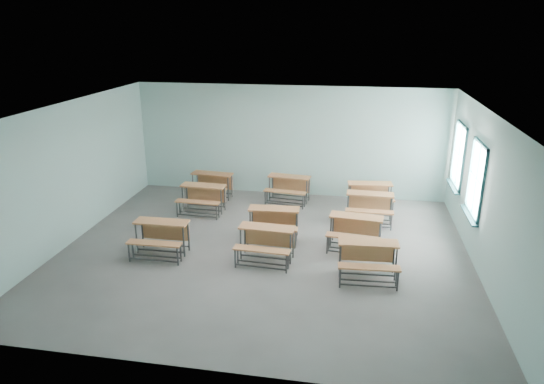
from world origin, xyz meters
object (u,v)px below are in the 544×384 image
Objects in this scene: desk_unit_r3c2 at (370,193)px; desk_unit_r1c2 at (355,228)px; desk_unit_r2c2 at (370,204)px; desk_unit_r0c0 at (160,233)px; desk_unit_r3c1 at (288,185)px; desk_unit_r1c1 at (273,219)px; desk_unit_r3c0 at (211,182)px; desk_unit_r2c0 at (202,195)px; desk_unit_r0c1 at (266,239)px; desk_unit_r0c2 at (368,255)px.

desk_unit_r1c2 is at bearing -105.52° from desk_unit_r3c2.
desk_unit_r0c0 is at bearing -148.62° from desk_unit_r2c2.
desk_unit_r2c2 is 2.51m from desk_unit_r3c1.
desk_unit_r3c0 is (-2.26, 2.45, 0.00)m from desk_unit_r1c1.
desk_unit_r1c1 is 1.01× the size of desk_unit_r2c0.
desk_unit_r0c0 is at bearing -149.49° from desk_unit_r3c2.
desk_unit_r3c2 is (4.43, 0.95, 0.00)m from desk_unit_r2c0.
desk_unit_r0c1 is at bearing 1.79° from desk_unit_r0c0.
desk_unit_r3c1 is at bearing 31.51° from desk_unit_r2c0.
desk_unit_r0c2 and desk_unit_r1c2 have the same top height.
desk_unit_r3c0 and desk_unit_r3c2 have the same top height.
desk_unit_r1c1 is at bearing -178.26° from desk_unit_r1c2.
desk_unit_r1c1 is at bearing 27.25° from desk_unit_r0c0.
desk_unit_r2c2 is (2.24, 1.46, 0.00)m from desk_unit_r1c1.
desk_unit_r2c0 is 4.41m from desk_unit_r2c2.
desk_unit_r2c2 is 4.60m from desk_unit_r3c0.
desk_unit_r3c0 is at bearing 154.57° from desk_unit_r1c2.
desk_unit_r0c1 is at bearing -82.35° from desk_unit_r3c1.
desk_unit_r0c1 and desk_unit_r3c1 have the same top height.
desk_unit_r2c2 and desk_unit_r3c0 have the same top height.
desk_unit_r3c0 is at bearing 134.90° from desk_unit_r0c2.
desk_unit_r0c2 is (2.13, -0.38, 0.00)m from desk_unit_r0c1.
desk_unit_r2c0 is 1.09m from desk_unit_r3c0.
desk_unit_r1c2 is 3.33m from desk_unit_r3c1.
desk_unit_r2c0 is (-2.17, 1.36, 0.00)m from desk_unit_r1c1.
desk_unit_r2c2 is at bearing 85.27° from desk_unit_r0c2.
desk_unit_r2c0 and desk_unit_r3c1 have the same top height.
desk_unit_r0c0 is at bearing 172.97° from desk_unit_r0c2.
desk_unit_r3c2 is at bearing 3.86° from desk_unit_r3c0.
desk_unit_r2c2 is at bearing -6.83° from desk_unit_r3c0.
desk_unit_r3c0 is (-4.15, 2.61, 0.00)m from desk_unit_r1c2.
desk_unit_r3c1 is 2.29m from desk_unit_r3c2.
desk_unit_r1c1 is 2.67m from desk_unit_r2c2.
desk_unit_r3c2 is (2.23, 3.43, 0.00)m from desk_unit_r0c1.
desk_unit_r1c1 and desk_unit_r2c2 have the same top height.
desk_unit_r2c2 is (2.21, 2.57, 0.00)m from desk_unit_r0c1.
desk_unit_r0c0 is 0.95× the size of desk_unit_r3c0.
desk_unit_r0c0 is at bearing -114.27° from desk_unit_r3c1.
desk_unit_r0c1 is 0.96× the size of desk_unit_r3c2.
desk_unit_r0c1 is 3.39m from desk_unit_r2c2.
desk_unit_r0c0 and desk_unit_r3c2 have the same top height.
desk_unit_r0c1 is at bearing -130.23° from desk_unit_r3c2.
desk_unit_r0c2 is at bearing -98.63° from desk_unit_r3c2.
desk_unit_r0c2 is 0.98× the size of desk_unit_r3c0.
desk_unit_r2c2 is at bearing 52.68° from desk_unit_r0c1.
desk_unit_r2c0 is at bearing -143.86° from desk_unit_r3c1.
desk_unit_r2c2 and desk_unit_r3c1 have the same top height.
desk_unit_r3c0 is at bearing -170.12° from desk_unit_r3c1.
desk_unit_r0c2 is 2.63m from desk_unit_r1c1.
desk_unit_r0c2 is 1.00× the size of desk_unit_r1c1.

